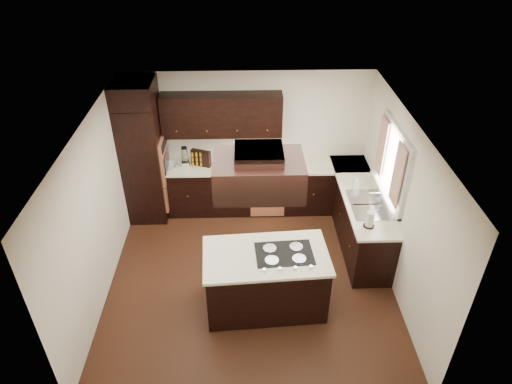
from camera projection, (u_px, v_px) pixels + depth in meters
floor at (251, 277)px, 6.98m from camera, size 4.20×4.20×0.02m
ceiling at (249, 127)px, 5.58m from camera, size 4.20×4.20×0.02m
wall_back at (248, 140)px, 8.03m from camera, size 4.20×0.02×2.50m
wall_front at (254, 335)px, 4.52m from camera, size 4.20×0.02×2.50m
wall_left at (96, 213)px, 6.23m from camera, size 0.02×4.20×2.50m
wall_right at (402, 208)px, 6.33m from camera, size 0.02×4.20×2.50m
oven_column at (144, 162)px, 7.76m from camera, size 0.65×0.75×2.12m
wall_oven_face at (164, 159)px, 7.73m from camera, size 0.05×0.62×0.78m
base_cabinets_back at (251, 188)px, 8.22m from camera, size 2.93×0.60×0.88m
base_cabinets_right at (358, 216)px, 7.52m from camera, size 0.60×2.40×0.88m
countertop_back at (250, 166)px, 7.96m from camera, size 2.93×0.63×0.04m
countertop_right at (361, 193)px, 7.26m from camera, size 0.63×2.40×0.04m
upper_cabinets at (222, 115)px, 7.56m from camera, size 2.00×0.34×0.72m
dishwasher_front at (268, 199)px, 8.01m from camera, size 0.60×0.05×0.72m
window_frame at (393, 163)px, 6.56m from camera, size 0.06×1.32×1.12m
window_pane at (395, 163)px, 6.56m from camera, size 0.00×1.20×1.00m
curtain_left at (398, 175)px, 6.18m from camera, size 0.02×0.34×0.90m
curtain_right at (382, 146)px, 6.88m from camera, size 0.02×0.34×0.90m
sink_rim at (367, 204)px, 6.96m from camera, size 0.52×0.84×0.01m
island at (266, 281)px, 6.27m from camera, size 1.66×0.98×0.88m
island_top at (266, 256)px, 6.02m from camera, size 1.72×1.04×0.04m
cooktop at (284, 253)px, 6.02m from camera, size 0.79×0.55×0.01m
range_hood at (259, 175)px, 5.32m from camera, size 1.05×0.72×0.42m
hood_duct at (259, 154)px, 5.16m from camera, size 0.55×0.50×0.13m
blender_base at (186, 164)px, 7.87m from camera, size 0.15×0.15×0.10m
blender_pitcher at (185, 155)px, 7.77m from camera, size 0.13×0.13×0.26m
spice_rack at (201, 158)px, 7.86m from camera, size 0.36×0.22×0.29m
mixing_bowl at (170, 166)px, 7.86m from camera, size 0.28×0.28×0.07m
soap_bottle at (357, 182)px, 7.30m from camera, size 0.10×0.10×0.21m
paper_towel at (370, 220)px, 6.44m from camera, size 0.12×0.12×0.25m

